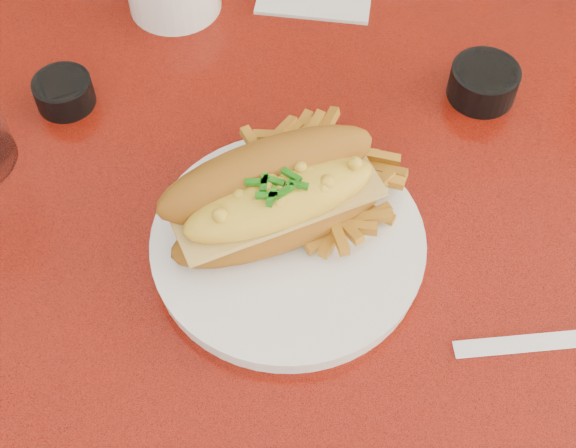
# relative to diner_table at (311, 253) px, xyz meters

# --- Properties ---
(ground) EXTENTS (8.00, 8.00, 0.00)m
(ground) POSITION_rel_diner_table_xyz_m (0.00, 0.00, -0.61)
(ground) COLOR beige
(ground) RESTS_ON ground
(diner_table) EXTENTS (1.23, 0.83, 0.77)m
(diner_table) POSITION_rel_diner_table_xyz_m (0.00, 0.00, 0.00)
(diner_table) COLOR red
(diner_table) RESTS_ON ground
(booth_bench_far) EXTENTS (1.20, 0.51, 0.90)m
(booth_bench_far) POSITION_rel_diner_table_xyz_m (0.00, 0.81, -0.32)
(booth_bench_far) COLOR #9D0D0A
(booth_bench_far) RESTS_ON ground
(dinner_plate) EXTENTS (0.31, 0.31, 0.02)m
(dinner_plate) POSITION_rel_diner_table_xyz_m (-0.02, -0.10, 0.17)
(dinner_plate) COLOR white
(dinner_plate) RESTS_ON diner_table
(mac_hoagie) EXTENTS (0.21, 0.18, 0.09)m
(mac_hoagie) POSITION_rel_diner_table_xyz_m (-0.03, -0.08, 0.21)
(mac_hoagie) COLOR #9D6119
(mac_hoagie) RESTS_ON dinner_plate
(fries_pile) EXTENTS (0.14, 0.14, 0.03)m
(fries_pile) POSITION_rel_diner_table_xyz_m (0.00, -0.05, 0.19)
(fries_pile) COLOR orange
(fries_pile) RESTS_ON dinner_plate
(fork) EXTENTS (0.08, 0.12, 0.00)m
(fork) POSITION_rel_diner_table_xyz_m (0.00, -0.06, 0.18)
(fork) COLOR silver
(fork) RESTS_ON dinner_plate
(sauce_cup_left) EXTENTS (0.06, 0.06, 0.03)m
(sauce_cup_left) POSITION_rel_diner_table_xyz_m (-0.25, 0.05, 0.18)
(sauce_cup_left) COLOR black
(sauce_cup_left) RESTS_ON diner_table
(sauce_cup_right) EXTENTS (0.09, 0.09, 0.03)m
(sauce_cup_right) POSITION_rel_diner_table_xyz_m (0.16, 0.10, 0.18)
(sauce_cup_right) COLOR black
(sauce_cup_right) RESTS_ON diner_table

